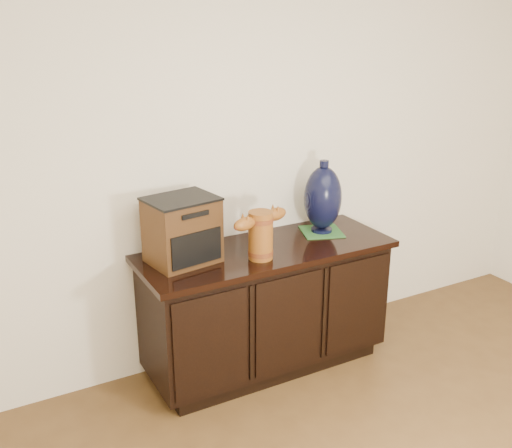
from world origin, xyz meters
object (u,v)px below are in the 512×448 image
sideboard (266,307)px  lamp_base (323,198)px  spray_can (258,228)px  tv_radio (182,230)px  terracotta_vessel (261,232)px

sideboard → lamp_base: bearing=8.8°
sideboard → spray_can: 0.47m
lamp_base → spray_can: size_ratio=2.50×
tv_radio → lamp_base: size_ratio=0.90×
tv_radio → lamp_base: (0.90, 0.02, 0.04)m
lamp_base → tv_radio: bearing=-179.0°
terracotta_vessel → spray_can: terracotta_vessel is taller
sideboard → lamp_base: size_ratio=3.36×
terracotta_vessel → spray_can: bearing=49.7°
sideboard → terracotta_vessel: terracotta_vessel is taller
lamp_base → spray_can: 0.44m
terracotta_vessel → tv_radio: (-0.38, 0.16, 0.03)m
terracotta_vessel → lamp_base: bearing=3.9°
tv_radio → spray_can: tv_radio is taller
tv_radio → lamp_base: lamp_base is taller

